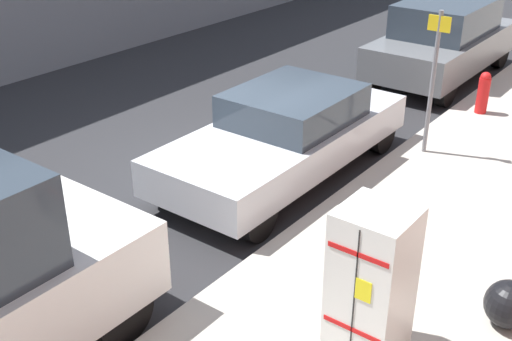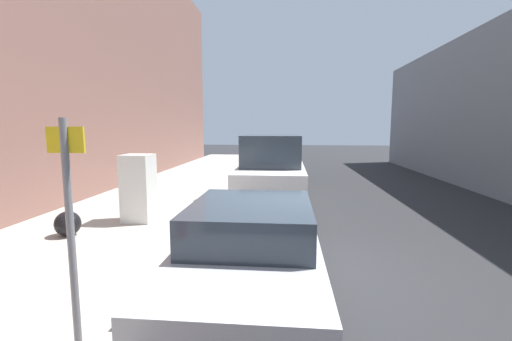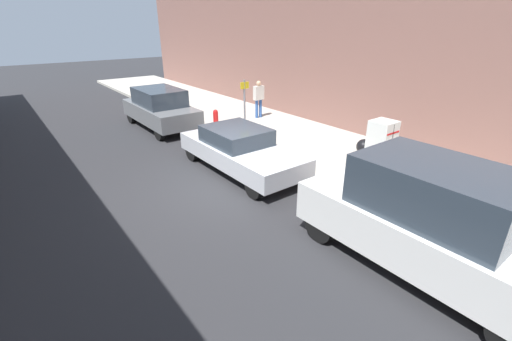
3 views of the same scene
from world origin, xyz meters
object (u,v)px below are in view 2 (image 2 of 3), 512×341
street_sign_post (71,228)px  parked_sedan_green (277,161)px  discarded_refrigerator (139,188)px  parked_sedan_silver (253,245)px  parked_van_white (272,169)px  trash_bag (68,224)px

street_sign_post → parked_sedan_green: street_sign_post is taller
discarded_refrigerator → parked_sedan_green: size_ratio=0.36×
parked_sedan_silver → parked_sedan_green: 11.86m
parked_van_white → parked_sedan_green: (0.00, 5.81, -0.34)m
discarded_refrigerator → trash_bag: (-0.99, -1.24, -0.54)m
discarded_refrigerator → parked_van_white: size_ratio=0.33×
parked_sedan_silver → parked_van_white: 6.06m
parked_sedan_silver → street_sign_post: bearing=-129.8°
trash_bag → discarded_refrigerator: bearing=51.4°
parked_sedan_silver → parked_van_white: parked_van_white is taller
trash_bag → parked_sedan_silver: (4.05, -1.75, 0.29)m
trash_bag → parked_sedan_silver: 4.42m
discarded_refrigerator → parked_van_white: parked_van_white is taller
parked_sedan_silver → parked_van_white: size_ratio=0.96×
parked_van_white → parked_sedan_green: 5.82m
trash_bag → street_sign_post: bearing=-54.9°
parked_sedan_silver → discarded_refrigerator: bearing=135.6°
parked_sedan_silver → parked_van_white: (0.00, 6.05, 0.37)m
parked_sedan_silver → parked_sedan_green: (0.00, 11.86, 0.03)m
parked_van_white → trash_bag: bearing=-133.2°
parked_sedan_green → parked_sedan_silver: bearing=-90.0°
parked_van_white → parked_sedan_green: bearing=90.0°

